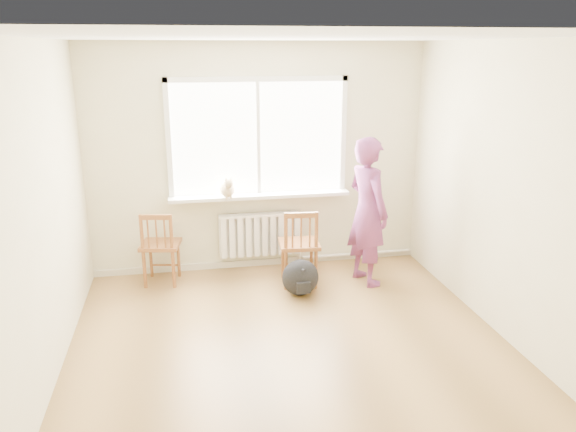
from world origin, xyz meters
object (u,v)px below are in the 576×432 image
chair_right (300,247)px  person (368,211)px  chair_left (160,248)px  backpack (300,277)px  cat (227,188)px

chair_right → person: bearing=-178.8°
person → chair_right: bearing=69.0°
chair_left → backpack: bearing=168.4°
cat → backpack: (0.71, -0.77, -0.85)m
cat → backpack: 1.35m
person → cat: bearing=53.0°
chair_right → person: person is taller
chair_right → backpack: bearing=84.5°
chair_left → chair_right: chair_right is taller
chair_left → chair_right: (1.56, -0.33, 0.02)m
chair_right → cat: cat is taller
cat → backpack: cat is taller
person → chair_left: bearing=63.2°
chair_left → backpack: (1.51, -0.60, -0.23)m
chair_right → cat: 1.08m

